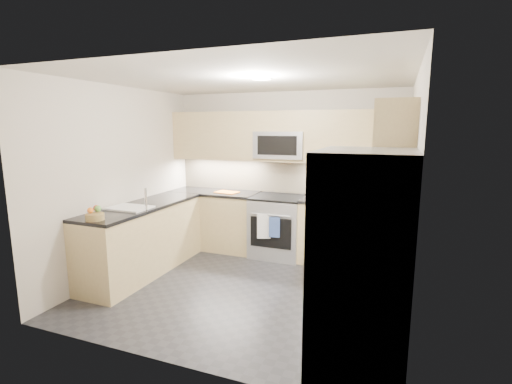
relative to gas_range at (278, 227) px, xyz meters
name	(u,v)px	position (x,y,z in m)	size (l,w,h in m)	color
floor	(246,288)	(0.00, -1.28, -0.46)	(3.60, 3.20, 0.00)	#26252B
ceiling	(245,79)	(0.00, -1.28, 2.04)	(3.60, 3.20, 0.02)	beige
wall_back	(284,173)	(0.00, 0.32, 0.79)	(3.60, 0.02, 2.50)	beige
wall_front	(167,220)	(0.00, -2.88, 0.79)	(3.60, 0.02, 2.50)	beige
wall_left	(123,181)	(-1.80, -1.28, 0.79)	(0.02, 3.20, 2.50)	beige
wall_right	(410,199)	(1.80, -1.28, 0.79)	(0.02, 3.20, 2.50)	beige
base_cab_back_left	(215,220)	(-1.09, 0.02, -0.01)	(1.42, 0.60, 0.90)	tan
base_cab_back_right	(350,234)	(1.09, 0.02, -0.01)	(1.42, 0.60, 0.90)	tan
base_cab_right	(375,265)	(1.50, -1.12, -0.01)	(0.60, 1.70, 0.90)	tan
base_cab_peninsula	(144,240)	(-1.50, -1.28, -0.01)	(0.60, 2.00, 0.90)	tan
countertop_back_left	(214,192)	(-1.09, 0.02, 0.47)	(1.42, 0.63, 0.04)	black
countertop_back_right	(352,202)	(1.09, 0.02, 0.47)	(1.42, 0.63, 0.04)	black
countertop_right	(378,224)	(1.50, -1.12, 0.47)	(0.63, 1.70, 0.04)	black
countertop_peninsula	(142,206)	(-1.50, -1.28, 0.47)	(0.63, 2.00, 0.04)	black
upper_cab_back	(282,136)	(0.00, 0.15, 1.37)	(3.60, 0.35, 0.75)	tan
upper_cab_right	(396,140)	(1.62, -1.00, 1.37)	(0.35, 1.95, 0.75)	tan
backsplash_back	(284,176)	(0.00, 0.32, 0.74)	(3.60, 0.01, 0.51)	tan
backsplash_right	(408,197)	(1.80, -0.82, 0.74)	(0.01, 2.30, 0.51)	tan
gas_range	(278,227)	(0.00, 0.00, 0.00)	(0.76, 0.65, 0.91)	#9D9FA4
range_cooktop	(278,197)	(0.00, 0.00, 0.46)	(0.76, 0.65, 0.03)	black
oven_door_glass	(271,233)	(0.00, -0.33, -0.01)	(0.62, 0.02, 0.45)	black
oven_handle	(270,215)	(0.00, -0.35, 0.26)	(0.02, 0.02, 0.60)	#B2B5BA
microwave	(281,145)	(0.00, 0.12, 1.24)	(0.76, 0.40, 0.40)	#999AA1
microwave_door	(277,145)	(0.00, -0.08, 1.24)	(0.60, 0.01, 0.28)	black
refrigerator	(362,267)	(1.45, -2.43, 0.45)	(0.70, 0.90, 1.80)	#9B9EA2
fridge_handle_left	(309,262)	(1.08, -2.61, 0.49)	(0.02, 0.02, 1.20)	#B2B5BA
fridge_handle_right	(319,248)	(1.08, -2.25, 0.49)	(0.02, 0.02, 1.20)	#B2B5BA
sink_basin	(130,213)	(-1.50, -1.53, 0.42)	(0.52, 0.38, 0.16)	white
faucet	(146,199)	(-1.24, -1.53, 0.62)	(0.03, 0.03, 0.28)	silver
utensil_bowl	(363,197)	(1.24, -0.04, 0.55)	(0.24, 0.24, 0.14)	#71BC50
cutting_board	(227,192)	(-0.85, -0.02, 0.49)	(0.35, 0.24, 0.01)	orange
fruit_basket	(95,217)	(-1.46, -2.15, 0.52)	(0.20, 0.20, 0.07)	#9E8249
fruit_apple	(97,208)	(-1.51, -2.06, 0.60)	(0.07, 0.07, 0.07)	#B52C14
fruit_pear	(98,209)	(-1.47, -2.08, 0.60)	(0.08, 0.08, 0.08)	#5DA044
dish_towel_check	(264,226)	(-0.09, -0.37, 0.10)	(0.20, 0.02, 0.37)	white
dish_towel_blue	(274,227)	(0.07, -0.37, 0.10)	(0.16, 0.01, 0.30)	#304885
fruit_orange	(90,210)	(-1.49, -2.17, 0.60)	(0.07, 0.07, 0.07)	orange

